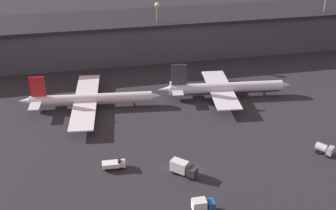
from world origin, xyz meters
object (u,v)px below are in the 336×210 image
Objects in this scene: service_vehicle_2 at (202,205)px; service_vehicle_4 at (183,168)px; airplane_0 at (89,99)px; service_vehicle_1 at (114,164)px; airplane_1 at (225,88)px; service_vehicle_0 at (324,149)px.

service_vehicle_2 is 13.59m from service_vehicle_4.
service_vehicle_1 is (4.63, -33.29, -1.62)m from airplane_0.
airplane_0 is 7.59× the size of service_vehicle_1.
airplane_1 is at bearing 101.32° from service_vehicle_4.
airplane_0 reaches higher than service_vehicle_2.
service_vehicle_1 is 0.89× the size of service_vehicle_4.
airplane_0 is at bearing -160.14° from service_vehicle_0.
service_vehicle_1 is at bearing -132.20° from service_vehicle_0.
airplane_0 reaches higher than service_vehicle_0.
service_vehicle_1 is 25.84m from service_vehicle_2.
service_vehicle_4 is at bearing -17.08° from service_vehicle_1.
airplane_1 reaches higher than airplane_0.
service_vehicle_0 is (58.80, -37.89, -1.26)m from airplane_0.
airplane_1 is at bearing 66.83° from service_vehicle_2.
service_vehicle_4 is at bearing -115.32° from airplane_1.
service_vehicle_2 is (-36.95, -14.67, 0.19)m from service_vehicle_0.
airplane_0 is 6.76× the size of service_vehicle_4.
service_vehicle_2 is at bearing -61.56° from airplane_0.
service_vehicle_4 reaches higher than service_vehicle_0.
service_vehicle_0 is at bearing 21.48° from service_vehicle_2.
service_vehicle_1 is at bearing -157.03° from service_vehicle_4.
service_vehicle_4 is at bearing 94.45° from service_vehicle_2.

